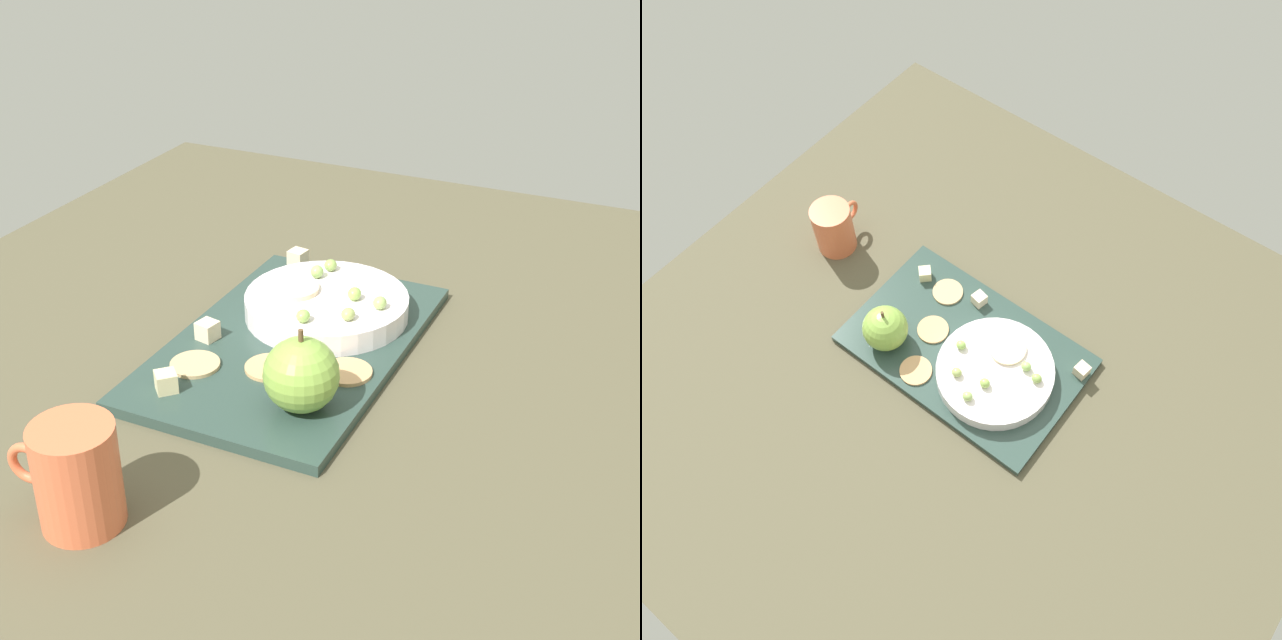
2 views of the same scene
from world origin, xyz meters
TOP-DOWN VIEW (x-y plane):
  - table at (0.00, 0.00)cm, footprint 112.27×108.92cm
  - platter at (2.55, -3.41)cm, footprint 38.18×24.10cm
  - serving_dish at (-4.24, -2.26)cm, footprint 18.91×18.91cm
  - apple_whole at (13.86, 3.27)cm, footprint 7.47×7.47cm
  - apple_stem at (13.86, 3.27)cm, footprint 0.50×0.50cm
  - cheese_cube_0 at (6.19, -11.93)cm, footprint 2.46×2.46cm
  - cheese_cube_1 at (-14.98, -11.18)cm, footprint 2.36×2.36cm
  - cheese_cube_2 at (16.86, -10.32)cm, footprint 2.94×2.94cm
  - cracker_0 at (11.70, -10.19)cm, footprint 5.29×5.29cm
  - cracker_1 at (6.37, 4.87)cm, footprint 5.29×5.29cm
  - cracker_2 at (8.97, -2.77)cm, footprint 5.29×5.29cm
  - grape_0 at (-4.61, 1.05)cm, footprint 1.69×1.52cm
  - grape_1 at (2.44, -2.03)cm, footprint 1.69×1.52cm
  - grape_2 at (-8.04, -5.23)cm, footprint 1.69×1.52cm
  - grape_3 at (0.10, 2.23)cm, footprint 1.69×1.52cm
  - grape_4 at (-10.48, -4.56)cm, footprint 1.69×1.52cm
  - grape_5 at (-3.83, 4.43)cm, footprint 1.69×1.52cm
  - apple_slice_0 at (-3.76, -6.28)cm, footprint 6.00×6.00cm
  - cup at (34.82, -6.86)cm, footprint 7.06×10.27cm

SIDE VIEW (x-z plane):
  - table at x=0.00cm, z-range 0.00..3.60cm
  - platter at x=2.55cm, z-range 3.60..4.83cm
  - cracker_0 at x=11.70cm, z-range 4.83..5.23cm
  - cracker_1 at x=6.37cm, z-range 4.83..5.23cm
  - cracker_2 at x=8.97cm, z-range 4.83..5.23cm
  - cheese_cube_0 at x=6.19cm, z-range 4.83..6.91cm
  - cheese_cube_1 at x=-14.98cm, z-range 4.83..6.91cm
  - cheese_cube_2 at x=16.86cm, z-range 4.83..6.91cm
  - serving_dish at x=-4.24cm, z-range 4.83..7.39cm
  - apple_slice_0 at x=-3.76cm, z-range 7.39..7.99cm
  - grape_3 at x=0.10cm, z-range 7.39..8.76cm
  - grape_1 at x=2.44cm, z-range 7.39..8.78cm
  - grape_4 at x=-10.48cm, z-range 7.39..8.80cm
  - grape_5 at x=-3.83cm, z-range 7.39..8.84cm
  - grape_0 at x=-4.61cm, z-range 7.39..8.90cm
  - grape_2 at x=-8.04cm, z-range 7.39..8.93cm
  - cup at x=34.82cm, z-range 3.60..13.04cm
  - apple_whole at x=13.86cm, z-range 4.83..12.30cm
  - apple_stem at x=13.86cm, z-range 12.30..13.50cm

